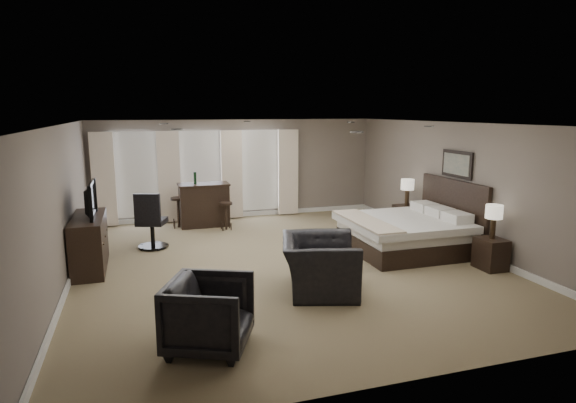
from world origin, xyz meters
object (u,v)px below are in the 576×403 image
object	(u,v)px
dresser	(89,243)
bar_stool_right	(226,216)
armchair_near	(319,256)
lamp_far	(407,193)
lamp_near	(493,222)
armchair_far	(209,311)
tv	(87,213)
bed	(406,217)
nightstand_near	(491,254)
bar_stool_left	(178,212)
nightstand_far	(406,219)
bar_counter	(204,205)
desk_chair	(152,220)

from	to	relation	value
dresser	bar_stool_right	distance (m)	3.59
armchair_near	lamp_far	bearing A→B (deg)	-31.66
lamp_near	armchair_far	world-z (taller)	lamp_near
tv	lamp_near	bearing A→B (deg)	-107.57
bed	lamp_near	size ratio (longest dim) A/B	3.64
nightstand_near	bar_stool_left	distance (m)	7.11
nightstand_far	lamp_far	distance (m)	0.63
armchair_far	bar_counter	world-z (taller)	bar_counter
dresser	lamp_far	bearing A→B (deg)	5.85
armchair_far	lamp_far	bearing A→B (deg)	-26.58
bar_stool_left	dresser	bearing A→B (deg)	-123.29
bar_counter	tv	bearing A→B (deg)	-131.97
lamp_far	armchair_near	size ratio (longest dim) A/B	0.48
bed	bar_stool_right	world-z (taller)	bed
bar_counter	desk_chair	xyz separation A→B (m)	(-1.30, -1.64, 0.06)
lamp_far	dresser	xyz separation A→B (m)	(-6.92, -0.71, -0.45)
bed	bar_stool_left	xyz separation A→B (m)	(-4.23, 3.48, -0.34)
bar_counter	nightstand_near	bearing A→B (deg)	-47.40
nightstand_far	dresser	world-z (taller)	dresser
dresser	desk_chair	world-z (taller)	desk_chair
dresser	nightstand_near	bearing A→B (deg)	-17.57
nightstand_near	armchair_far	world-z (taller)	armchair_far
lamp_near	armchair_far	xyz separation A→B (m)	(-5.29, -1.46, -0.39)
tv	armchair_far	world-z (taller)	tv
bed	nightstand_far	xyz separation A→B (m)	(0.89, 1.45, -0.41)
lamp_near	armchair_near	xyz separation A→B (m)	(-3.36, -0.08, -0.30)
bar_counter	bar_stool_right	xyz separation A→B (m)	(0.45, -0.54, -0.20)
bed	tv	size ratio (longest dim) A/B	2.08
bed	desk_chair	world-z (taller)	bed
bar_stool_right	bar_counter	bearing A→B (deg)	129.45
nightstand_far	lamp_far	size ratio (longest dim) A/B	0.97
bed	nightstand_far	world-z (taller)	bed
lamp_near	bar_counter	xyz separation A→B (m)	(-4.49, 4.89, -0.34)
tv	armchair_near	bearing A→B (deg)	-122.51
lamp_far	bar_counter	size ratio (longest dim) A/B	0.51
lamp_near	bar_stool_left	world-z (taller)	lamp_near
bed	nightstand_far	distance (m)	1.75
bed	armchair_far	size ratio (longest dim) A/B	2.33
bed	lamp_far	world-z (taller)	bed
bed	nightstand_near	size ratio (longest dim) A/B	3.97
nightstand_near	armchair_far	xyz separation A→B (m)	(-5.29, -1.46, 0.20)
lamp_near	lamp_far	bearing A→B (deg)	90.00
bar_stool_right	tv	bearing A→B (deg)	-143.12
nightstand_near	lamp_far	bearing A→B (deg)	90.00
bar_stool_right	nightstand_far	bearing A→B (deg)	-19.65
nightstand_near	lamp_far	distance (m)	2.97
bed	bar_counter	bearing A→B (deg)	136.36
armchair_near	desk_chair	distance (m)	4.13
nightstand_near	armchair_near	bearing A→B (deg)	-178.61
armchair_far	bar_stool_left	bearing A→B (deg)	22.42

